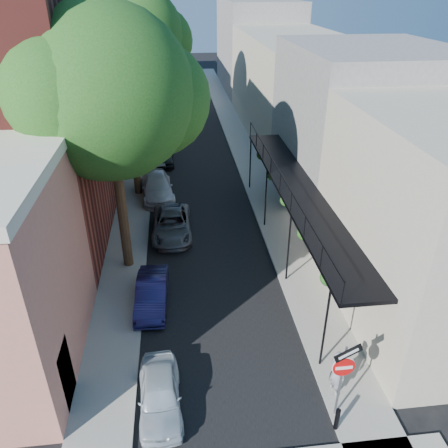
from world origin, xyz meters
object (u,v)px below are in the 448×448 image
object	(u,v)px
oak_mid	(134,78)
parked_car_a	(160,394)
oak_far	(141,37)
pedestrian	(337,372)
parked_car_c	(172,224)
sign_post	(343,370)
oak_near	(120,95)
parked_car_d	(157,187)
parked_car_b	(152,293)
bollard	(337,419)
parked_car_e	(164,156)

from	to	relation	value
oak_mid	parked_car_a	world-z (taller)	oak_mid
oak_far	oak_mid	bearing A→B (deg)	-90.41
pedestrian	parked_car_c	bearing A→B (deg)	10.28
sign_post	oak_near	size ratio (longest dim) A/B	0.26
parked_car_a	parked_car_d	xyz separation A→B (m)	(-0.40, 15.54, 0.11)
pedestrian	oak_mid	bearing A→B (deg)	7.69
sign_post	parked_car_b	xyz separation A→B (m)	(-5.76, 6.05, -1.46)
parked_car_d	pedestrian	size ratio (longest dim) A/B	2.67
oak_mid	parked_car_b	distance (m)	12.97
bollard	parked_car_c	xyz separation A→B (m)	(-4.72, 12.23, 0.08)
bollard	oak_far	size ratio (longest dim) A/B	0.07
bollard	pedestrian	bearing A→B (deg)	73.04
parked_car_e	parked_car_c	bearing A→B (deg)	-89.05
oak_mid	parked_car_a	size ratio (longest dim) A/B	3.13
pedestrian	sign_post	bearing A→B (deg)	149.09
oak_near	bollard	bearing A→B (deg)	-56.88
oak_mid	parked_car_c	distance (m)	8.65
parked_car_a	parked_car_d	world-z (taller)	parked_car_d
parked_car_b	parked_car_c	bearing A→B (deg)	83.62
parked_car_d	oak_near	bearing A→B (deg)	-102.36
oak_mid	parked_car_c	size ratio (longest dim) A/B	2.35
sign_post	oak_mid	xyz separation A→B (m)	(-6.58, 17.26, 5.02)
sign_post	parked_car_a	bearing A→B (deg)	169.58
sign_post	oak_far	distance (m)	27.80
oak_far	parked_car_e	distance (m)	8.74
oak_far	parked_car_d	world-z (taller)	oak_far
sign_post	parked_car_e	size ratio (longest dim) A/B	0.85
sign_post	oak_far	xyz separation A→B (m)	(-6.51, 26.30, 6.22)
parked_car_a	oak_mid	bearing A→B (deg)	91.53
sign_post	bollard	size ratio (longest dim) A/B	3.74
oak_mid	parked_car_d	bearing A→B (deg)	-41.68
parked_car_d	parked_car_c	bearing A→B (deg)	-85.91
oak_far	parked_car_b	bearing A→B (deg)	-87.87
oak_far	parked_car_e	bearing A→B (deg)	-74.62
oak_mid	parked_car_b	xyz separation A→B (m)	(0.82, -11.20, -6.48)
pedestrian	parked_car_a	bearing A→B (deg)	73.65
parked_car_d	parked_car_e	bearing A→B (deg)	80.05
oak_mid	oak_far	world-z (taller)	oak_far
sign_post	bollard	bearing A→B (deg)	-108.56
parked_car_a	parked_car_e	distance (m)	21.25
pedestrian	oak_far	bearing A→B (deg)	-0.00
parked_car_d	pedestrian	xyz separation A→B (m)	(6.00, -15.69, 0.31)
parked_car_c	oak_far	bearing A→B (deg)	97.06
oak_near	parked_car_a	bearing A→B (deg)	-81.99
pedestrian	parked_car_e	bearing A→B (deg)	-0.10
oak_mid	parked_car_e	distance (m)	8.23
parked_car_a	parked_car_d	bearing A→B (deg)	88.72
sign_post	parked_car_d	size ratio (longest dim) A/B	0.65
bollard	oak_near	xyz separation A→B (m)	(-6.37, 9.76, 7.36)
sign_post	parked_car_e	world-z (taller)	sign_post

